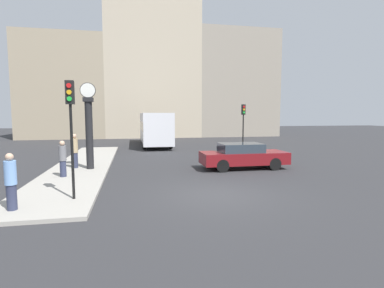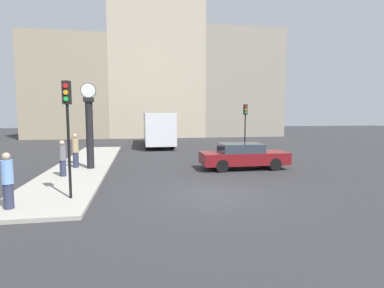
% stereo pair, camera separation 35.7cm
% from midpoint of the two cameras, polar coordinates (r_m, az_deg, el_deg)
% --- Properties ---
extents(ground_plane, '(120.00, 120.00, 0.00)m').
position_cam_midpoint_polar(ground_plane, '(11.23, 5.15, -9.53)').
color(ground_plane, '#2D2D30').
extents(sidewalk_corner, '(2.98, 18.22, 0.13)m').
position_cam_midpoint_polar(sidewalk_corner, '(18.04, -19.29, -3.83)').
color(sidewalk_corner, '#A39E93').
rests_on(sidewalk_corner, ground_plane).
extents(building_row, '(32.77, 5.00, 17.03)m').
position_cam_midpoint_polar(building_row, '(40.03, -5.45, 12.11)').
color(building_row, gray).
rests_on(building_row, ground_plane).
extents(sedan_car, '(4.63, 1.78, 1.38)m').
position_cam_midpoint_polar(sedan_car, '(16.44, 10.32, -2.22)').
color(sedan_car, maroon).
rests_on(sedan_car, ground_plane).
extents(bus_distant, '(2.52, 9.40, 3.07)m').
position_cam_midpoint_polar(bus_distant, '(28.47, -6.19, 3.21)').
color(bus_distant, silver).
rests_on(bus_distant, ground_plane).
extents(traffic_light_near, '(0.26, 0.24, 3.90)m').
position_cam_midpoint_polar(traffic_light_near, '(10.61, -21.74, 5.13)').
color(traffic_light_near, black).
rests_on(traffic_light_near, sidewalk_corner).
extents(traffic_light_far, '(0.26, 0.24, 3.67)m').
position_cam_midpoint_polar(traffic_light_far, '(22.42, 10.56, 4.78)').
color(traffic_light_far, black).
rests_on(traffic_light_far, ground_plane).
extents(street_clock, '(0.77, 0.48, 4.42)m').
position_cam_midpoint_polar(street_clock, '(16.34, -18.35, 2.88)').
color(street_clock, black).
rests_on(street_clock, sidewalk_corner).
extents(pedestrian_grey_jacket, '(0.32, 0.32, 1.64)m').
position_cam_midpoint_polar(pedestrian_grey_jacket, '(14.76, -22.80, -2.50)').
color(pedestrian_grey_jacket, '#2D334C').
rests_on(pedestrian_grey_jacket, sidewalk_corner).
extents(pedestrian_blue_stripe, '(0.33, 0.33, 1.69)m').
position_cam_midpoint_polar(pedestrian_blue_stripe, '(10.39, -30.85, -6.01)').
color(pedestrian_blue_stripe, '#2D334C').
rests_on(pedestrian_blue_stripe, sidewalk_corner).
extents(pedestrian_tan_coat, '(0.33, 0.33, 1.80)m').
position_cam_midpoint_polar(pedestrian_tan_coat, '(16.93, -20.75, -1.14)').
color(pedestrian_tan_coat, '#2D334C').
rests_on(pedestrian_tan_coat, sidewalk_corner).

